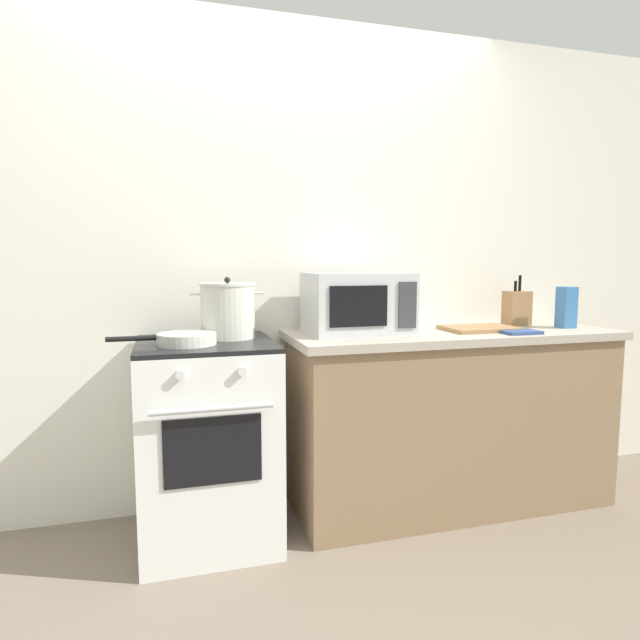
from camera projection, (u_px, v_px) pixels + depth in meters
ground_plane at (317, 602)px, 2.02m from camera, size 10.00×10.00×0.00m
back_wall at (322, 266)px, 2.89m from camera, size 4.40×0.10×2.50m
lower_cabinet_right at (450, 422)px, 2.81m from camera, size 1.64×0.56×0.88m
countertop_right at (453, 335)px, 2.76m from camera, size 1.70×0.60×0.04m
stove at (208, 441)px, 2.45m from camera, size 0.60×0.64×0.92m
stock_pot at (228, 310)px, 2.49m from camera, size 0.34×0.26×0.28m
frying_pan at (185, 339)px, 2.30m from camera, size 0.45×0.25×0.05m
microwave at (358, 303)px, 2.66m from camera, size 0.50×0.37×0.30m
cutting_board at (479, 328)px, 2.78m from camera, size 0.36×0.26×0.02m
knife_block at (517, 308)px, 2.99m from camera, size 0.13×0.10×0.28m
pasta_box at (566, 307)px, 2.88m from camera, size 0.08×0.08×0.22m
oven_mitt at (519, 332)px, 2.66m from camera, size 0.18×0.14×0.02m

